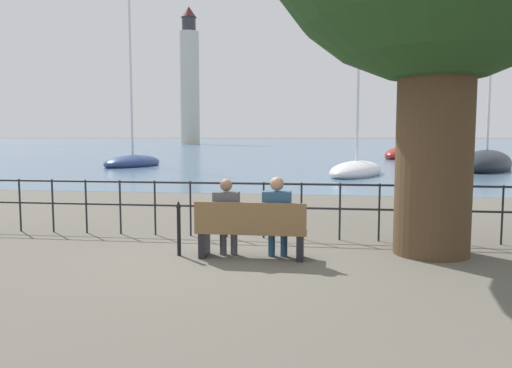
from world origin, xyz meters
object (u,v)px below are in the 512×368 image
object	(u,v)px
park_bench	(251,231)
sailboat_5	(133,161)
closed_umbrella	(179,225)
sailboat_4	(486,164)
harbor_lighthouse	(190,81)
seated_person_left	(227,214)
sailboat_1	(404,154)
seated_person_right	(277,214)
sailboat_0	(356,170)

from	to	relation	value
park_bench	sailboat_5	xyz separation A→B (m)	(-10.80, 22.30, -0.12)
closed_umbrella	sailboat_5	size ratio (longest dim) A/B	0.07
sailboat_4	harbor_lighthouse	world-z (taller)	harbor_lighthouse
seated_person_left	sailboat_1	bearing A→B (deg)	77.31
seated_person_right	sailboat_1	bearing A→B (deg)	78.51
park_bench	sailboat_4	distance (m)	23.96
seated_person_right	sailboat_1	world-z (taller)	sailboat_1
seated_person_left	sailboat_0	size ratio (longest dim) A/B	0.14
closed_umbrella	harbor_lighthouse	world-z (taller)	harbor_lighthouse
park_bench	seated_person_left	xyz separation A→B (m)	(-0.40, 0.08, 0.25)
sailboat_0	sailboat_4	distance (m)	8.90
sailboat_4	park_bench	bearing A→B (deg)	-90.51
sailboat_4	sailboat_1	bearing A→B (deg)	123.24
sailboat_1	seated_person_right	bearing A→B (deg)	-76.71
sailboat_4	closed_umbrella	bearing A→B (deg)	-93.03
seated_person_right	closed_umbrella	size ratio (longest dim) A/B	1.45
seated_person_left	harbor_lighthouse	distance (m)	104.71
park_bench	harbor_lighthouse	world-z (taller)	harbor_lighthouse
sailboat_4	sailboat_5	xyz separation A→B (m)	(-20.85, 0.54, -0.05)
sailboat_4	sailboat_5	distance (m)	20.85
park_bench	harbor_lighthouse	distance (m)	104.92
park_bench	sailboat_0	size ratio (longest dim) A/B	0.19
seated_person_right	sailboat_1	size ratio (longest dim) A/B	0.10
park_bench	sailboat_1	bearing A→B (deg)	77.93
seated_person_right	sailboat_0	size ratio (longest dim) A/B	0.14
seated_person_right	park_bench	bearing A→B (deg)	-169.47
closed_umbrella	harbor_lighthouse	size ratio (longest dim) A/B	0.03
harbor_lighthouse	sailboat_4	bearing A→B (deg)	-63.82
seated_person_left	sailboat_0	world-z (taller)	sailboat_0
seated_person_right	sailboat_4	world-z (taller)	sailboat_4
sailboat_0	sailboat_1	world-z (taller)	sailboat_1
seated_person_right	sailboat_4	bearing A→B (deg)	66.00
seated_person_left	sailboat_1	world-z (taller)	sailboat_1
sailboat_1	closed_umbrella	bearing A→B (deg)	-79.05
park_bench	sailboat_1	xyz separation A→B (m)	(7.76, 36.29, -0.08)
sailboat_4	seated_person_left	bearing A→B (deg)	-91.44
sailboat_5	harbor_lighthouse	xyz separation A→B (m)	(-17.67, 77.80, 13.51)
seated_person_right	closed_umbrella	distance (m)	1.58
sailboat_4	harbor_lighthouse	bearing A→B (deg)	140.47
sailboat_1	harbor_lighthouse	size ratio (longest dim) A/B	0.44
park_bench	seated_person_right	xyz separation A→B (m)	(0.40, 0.07, 0.27)
sailboat_0	sailboat_5	world-z (taller)	sailboat_5
seated_person_right	harbor_lighthouse	bearing A→B (deg)	106.10
closed_umbrella	sailboat_5	bearing A→B (deg)	113.40
park_bench	seated_person_left	distance (m)	0.47
seated_person_left	seated_person_right	bearing A→B (deg)	-0.22
closed_umbrella	seated_person_right	bearing A→B (deg)	1.13
closed_umbrella	sailboat_0	bearing A→B (deg)	77.27
seated_person_right	harbor_lighthouse	size ratio (longest dim) A/B	0.04
sailboat_1	sailboat_4	distance (m)	14.72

